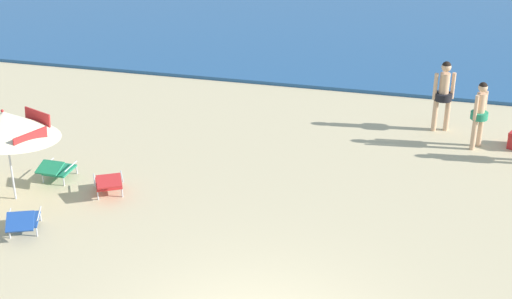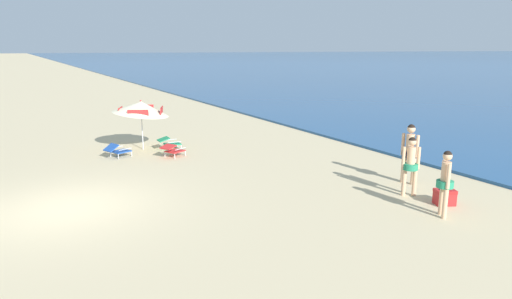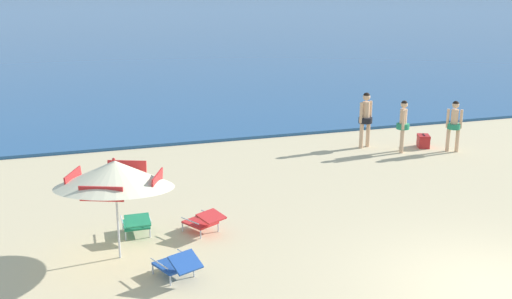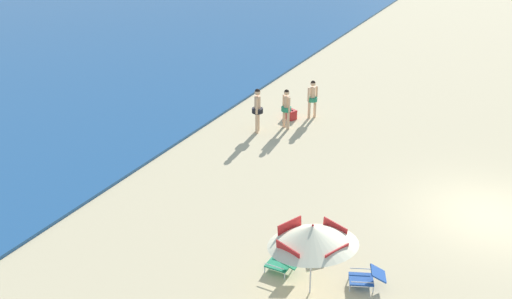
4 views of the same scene
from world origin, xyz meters
The scene contains 6 objects.
beach_umbrella_striped_main centered at (-5.82, 3.41, 1.65)m, with size 2.92×2.94×2.03m.
lounge_chair_under_umbrella centered at (-4.04, 4.05, 0.28)m, with size 0.87×0.99×0.49m.
lounge_chair_beside_umbrella centered at (-5.38, 4.34, 0.28)m, with size 0.59×0.87×0.50m.
lounge_chair_facing_sea centered at (-4.95, 2.25, 0.27)m, with size 0.83×1.02×0.52m.
person_standing_beside centered at (2.45, 9.13, 1.03)m, with size 0.50×0.43×1.77m.
person_wading_in centered at (3.29, 8.29, 0.94)m, with size 0.40×0.42×1.62m.
Camera 1 is at (2.18, -8.22, 7.27)m, focal length 51.95 mm.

